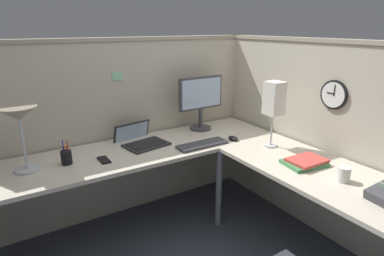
{
  "coord_description": "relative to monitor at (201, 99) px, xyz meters",
  "views": [
    {
      "loc": [
        -1.33,
        -1.79,
        1.67
      ],
      "look_at": [
        -0.06,
        0.24,
        0.91
      ],
      "focal_mm": 30.09,
      "sensor_mm": 36.0,
      "label": 1
    }
  ],
  "objects": [
    {
      "name": "ground_plane",
      "position": [
        -0.29,
        -0.64,
        -1.02
      ],
      "size": [
        6.8,
        6.8,
        0.0
      ],
      "primitive_type": "plane",
      "color": "#383D47"
    },
    {
      "name": "cubicle_wall_back",
      "position": [
        -0.65,
        0.23,
        -0.23
      ],
      "size": [
        2.57,
        0.12,
        1.58
      ],
      "color": "#B7AD99",
      "rests_on": "ground"
    },
    {
      "name": "cubicle_wall_right",
      "position": [
        0.58,
        -0.9,
        -0.23
      ],
      "size": [
        0.12,
        2.37,
        1.58
      ],
      "color": "#B7AD99",
      "rests_on": "ground"
    },
    {
      "name": "desk",
      "position": [
        -0.43,
        -0.69,
        -0.39
      ],
      "size": [
        2.35,
        2.15,
        0.73
      ],
      "color": "beige",
      "rests_on": "ground"
    },
    {
      "name": "monitor",
      "position": [
        0.0,
        0.0,
        0.0
      ],
      "size": [
        0.46,
        0.2,
        0.5
      ],
      "color": "#38383D",
      "rests_on": "desk"
    },
    {
      "name": "laptop",
      "position": [
        -0.64,
        -0.04,
        -0.27
      ],
      "size": [
        0.4,
        0.43,
        0.22
      ],
      "color": "#232326",
      "rests_on": "desk"
    },
    {
      "name": "keyboard",
      "position": [
        -0.24,
        -0.38,
        -0.28
      ],
      "size": [
        0.43,
        0.14,
        0.02
      ],
      "primitive_type": "cube",
      "rotation": [
        0.0,
        0.0,
        -0.0
      ],
      "color": "#38383D",
      "rests_on": "desk"
    },
    {
      "name": "computer_mouse",
      "position": [
        0.07,
        -0.41,
        -0.28
      ],
      "size": [
        0.06,
        0.1,
        0.03
      ],
      "primitive_type": "ellipsoid",
      "color": "black",
      "rests_on": "desk"
    },
    {
      "name": "desk_lamp_dome",
      "position": [
        -1.51,
        -0.13,
        0.07
      ],
      "size": [
        0.24,
        0.24,
        0.44
      ],
      "color": "#B7BABF",
      "rests_on": "desk"
    },
    {
      "name": "pen_cup",
      "position": [
        -1.25,
        -0.17,
        -0.24
      ],
      "size": [
        0.08,
        0.08,
        0.18
      ],
      "color": "black",
      "rests_on": "desk"
    },
    {
      "name": "cell_phone",
      "position": [
        -1.01,
        -0.25,
        -0.29
      ],
      "size": [
        0.07,
        0.14,
        0.01
      ],
      "primitive_type": "cube",
      "rotation": [
        0.0,
        0.0,
        -0.0
      ],
      "color": "black",
      "rests_on": "desk"
    },
    {
      "name": "book_stack",
      "position": [
        0.17,
        -1.08,
        -0.27
      ],
      "size": [
        0.31,
        0.25,
        0.04
      ],
      "color": "#3F7F4C",
      "rests_on": "desk"
    },
    {
      "name": "desk_lamp_paper",
      "position": [
        0.24,
        -0.68,
        0.09
      ],
      "size": [
        0.13,
        0.13,
        0.53
      ],
      "color": "#B7BABF",
      "rests_on": "desk"
    },
    {
      "name": "coffee_mug",
      "position": [
        0.17,
        -1.38,
        -0.25
      ],
      "size": [
        0.08,
        0.08,
        0.1
      ],
      "primitive_type": "cylinder",
      "color": "silver",
      "rests_on": "desk"
    },
    {
      "name": "wall_clock",
      "position": [
        0.53,
        -1.0,
        0.16
      ],
      "size": [
        0.04,
        0.22,
        0.22
      ],
      "color": "black"
    },
    {
      "name": "pinned_note_leftmost",
      "position": [
        -0.72,
        0.18,
        0.25
      ],
      "size": [
        0.09,
        0.0,
        0.07
      ],
      "primitive_type": "cube",
      "color": "#8CCC99"
    }
  ]
}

